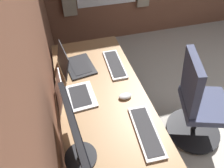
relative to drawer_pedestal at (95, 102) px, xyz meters
The scene contains 10 objects.
wall_back 1.24m from the drawer_pedestal, 150.42° to the left, with size 5.30×0.10×2.60m, color brown.
desk 0.49m from the drawer_pedestal, behind, with size 1.86×0.69×0.73m.
drawer_pedestal is the anchor object (origin of this frame).
monitor_primary 0.98m from the drawer_pedestal, 163.03° to the left, with size 0.55×0.20×0.40m.
laptop_leftmost 0.48m from the drawer_pedestal, 47.32° to the left, with size 0.36×0.33×0.23m.
laptop_left 0.53m from the drawer_pedestal, 138.93° to the left, with size 0.30×0.30×0.22m.
keyboard_main 0.46m from the drawer_pedestal, 72.26° to the right, with size 0.42×0.15×0.02m.
keyboard_spare 0.81m from the drawer_pedestal, 160.86° to the right, with size 0.43×0.17×0.02m.
mouse_main 0.56m from the drawer_pedestal, 149.81° to the right, with size 0.06×0.10×0.03m, color silver.
office_chair 0.99m from the drawer_pedestal, 113.35° to the right, with size 0.56×0.60×0.97m.
Camera 1 is at (-0.61, 2.19, 1.92)m, focal length 31.88 mm.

